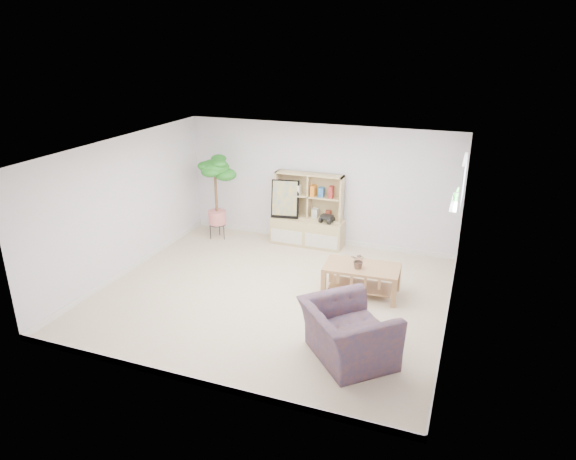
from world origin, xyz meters
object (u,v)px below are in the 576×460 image
(floor_tree, at_px, (216,198))
(armchair, at_px, (348,329))
(coffee_table, at_px, (361,280))
(storage_unit, at_px, (308,210))

(floor_tree, bearing_deg, armchair, -41.79)
(coffee_table, bearing_deg, floor_tree, 154.62)
(storage_unit, bearing_deg, coffee_table, -48.80)
(armchair, bearing_deg, coffee_table, -34.87)
(floor_tree, height_order, armchair, floor_tree)
(floor_tree, bearing_deg, coffee_table, -22.49)
(storage_unit, xyz_separation_m, coffee_table, (1.50, -1.71, -0.48))
(storage_unit, relative_size, coffee_table, 1.21)
(storage_unit, distance_m, floor_tree, 1.89)
(storage_unit, xyz_separation_m, armchair, (1.74, -3.53, -0.30))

